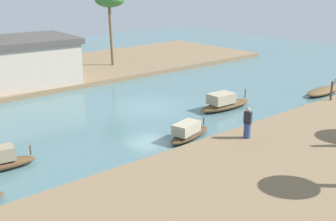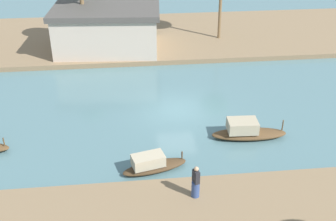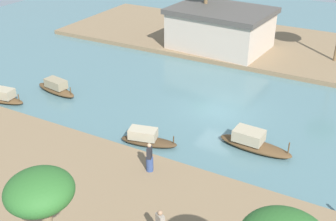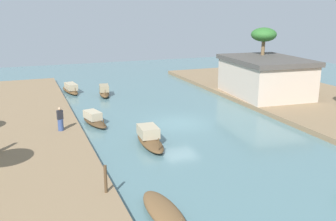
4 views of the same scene
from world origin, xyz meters
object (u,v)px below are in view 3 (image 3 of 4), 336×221
Objects in this scene: sampan_near_left_bank at (56,88)px; person_by_mooring at (150,159)px; palm_tree_left_near at (41,197)px; riverside_building at (220,28)px; sampan_downstream_large at (253,143)px; sampan_with_tall_canopy at (147,139)px.

person_by_mooring reaches higher than sampan_near_left_bank.
riverside_building is at bearing 101.03° from palm_tree_left_near.
sampan_downstream_large is at bearing 7.48° from sampan_near_left_bank.
person_by_mooring reaches higher than sampan_downstream_large.
sampan_near_left_bank is 0.42× the size of riverside_building.
sampan_with_tall_canopy is at bearing -7.89° from sampan_near_left_bank.
sampan_with_tall_canopy is 0.64× the size of palm_tree_left_near.
person_by_mooring is (-3.73, -4.96, 0.62)m from sampan_downstream_large.
sampan_near_left_bank is 0.88× the size of sampan_downstream_large.
person_by_mooring is 19.43m from riverside_building.
palm_tree_left_near reaches higher than sampan_downstream_large.
sampan_downstream_large is 6.24m from person_by_mooring.
sampan_with_tall_canopy is at bearing -153.21° from sampan_downstream_large.
riverside_building is at bearing 72.15° from sampan_near_left_bank.
riverside_building is (-5.25, 26.96, -2.78)m from palm_tree_left_near.
person_by_mooring is (1.72, -2.52, 0.66)m from sampan_with_tall_canopy.
sampan_near_left_bank is at bearing 149.44° from sampan_with_tall_canopy.
person_by_mooring is at bearing -69.73° from sampan_with_tall_canopy.
palm_tree_left_near reaches higher than sampan_near_left_bank.
sampan_with_tall_canopy is 3.13m from person_by_mooring.
sampan_near_left_bank is at bearing -178.37° from sampan_downstream_large.
riverside_building is at bearing 121.97° from sampan_downstream_large.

